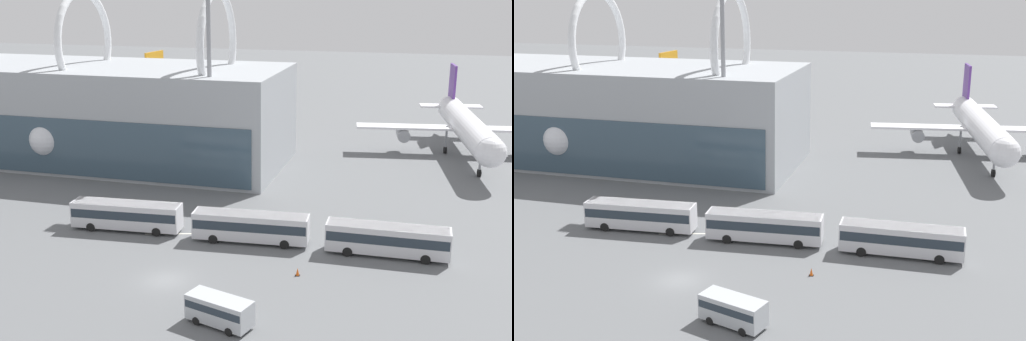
# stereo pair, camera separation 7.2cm
# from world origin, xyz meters

# --- Properties ---
(ground_plane) EXTENTS (440.00, 440.00, 0.00)m
(ground_plane) POSITION_xyz_m (0.00, 0.00, 0.00)
(ground_plane) COLOR slate
(airliner_at_gate_near) EXTENTS (40.17, 38.48, 14.85)m
(airliner_at_gate_near) POSITION_xyz_m (-28.54, 45.61, 5.19)
(airliner_at_gate_near) COLOR silver
(airliner_at_gate_near) RESTS_ON ground_plane
(airliner_at_gate_far) EXTENTS (34.74, 38.94, 12.95)m
(airliner_at_gate_far) POSITION_xyz_m (28.56, 55.95, 4.97)
(airliner_at_gate_far) COLOR white
(airliner_at_gate_far) RESTS_ON ground_plane
(shuttle_bus_0) EXTENTS (12.60, 3.53, 3.22)m
(shuttle_bus_0) POSITION_xyz_m (-9.24, 10.86, 1.90)
(shuttle_bus_0) COLOR silver
(shuttle_bus_0) RESTS_ON ground_plane
(shuttle_bus_1) EXTENTS (12.60, 3.51, 3.22)m
(shuttle_bus_1) POSITION_xyz_m (5.16, 11.12, 1.90)
(shuttle_bus_1) COLOR silver
(shuttle_bus_1) RESTS_ON ground_plane
(shuttle_bus_2) EXTENTS (12.47, 2.81, 3.22)m
(shuttle_bus_2) POSITION_xyz_m (19.56, 11.28, 1.90)
(shuttle_bus_2) COLOR silver
(shuttle_bus_2) RESTS_ON ground_plane
(service_van_foreground) EXTENTS (5.93, 3.65, 2.43)m
(service_van_foreground) POSITION_xyz_m (7.48, -6.48, 1.43)
(service_van_foreground) COLOR #B2B7BC
(service_van_foreground) RESTS_ON ground_plane
(floodlight_mast) EXTENTS (2.13, 2.13, 29.59)m
(floodlight_mast) POSITION_xyz_m (-5.96, 30.41, 17.28)
(floodlight_mast) COLOR gray
(floodlight_mast) RESTS_ON ground_plane
(lane_stripe_1) EXTENTS (8.66, 2.77, 0.01)m
(lane_stripe_1) POSITION_xyz_m (-2.54, 11.45, 0.00)
(lane_stripe_1) COLOR silver
(lane_stripe_1) RESTS_ON ground_plane
(traffic_cone_0) EXTENTS (0.46, 0.46, 0.77)m
(traffic_cone_0) POSITION_xyz_m (11.73, 4.26, 0.37)
(traffic_cone_0) COLOR black
(traffic_cone_0) RESTS_ON ground_plane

